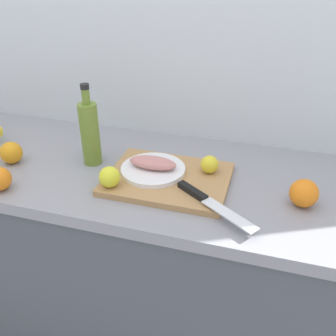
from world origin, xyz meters
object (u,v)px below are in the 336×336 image
object	(u,v)px
fish_fillet	(153,163)
chef_knife	(205,199)
white_plate	(153,170)
lemon_0	(210,164)
olive_oil_bottle	(90,132)
cutting_board	(168,179)

from	to	relation	value
fish_fillet	chef_knife	world-z (taller)	fish_fillet
white_plate	chef_knife	world-z (taller)	chef_knife
lemon_0	olive_oil_bottle	world-z (taller)	olive_oil_bottle
chef_knife	olive_oil_bottle	xyz separation A→B (m)	(-0.43, 0.15, 0.09)
cutting_board	chef_knife	size ratio (longest dim) A/B	1.51
white_plate	fish_fillet	world-z (taller)	fish_fillet
fish_fillet	olive_oil_bottle	world-z (taller)	olive_oil_bottle
fish_fillet	cutting_board	bearing A→B (deg)	-14.08
fish_fillet	chef_knife	xyz separation A→B (m)	(0.20, -0.12, -0.02)
white_plate	chef_knife	bearing A→B (deg)	-31.12
chef_knife	olive_oil_bottle	distance (m)	0.46
white_plate	fish_fillet	xyz separation A→B (m)	(0.00, 0.00, 0.03)
chef_knife	fish_fillet	bearing A→B (deg)	-176.78
white_plate	olive_oil_bottle	world-z (taller)	olive_oil_bottle
white_plate	olive_oil_bottle	size ratio (longest dim) A/B	0.74
chef_knife	olive_oil_bottle	size ratio (longest dim) A/B	0.91
cutting_board	white_plate	xyz separation A→B (m)	(-0.05, 0.01, 0.02)
cutting_board	fish_fillet	distance (m)	0.07
cutting_board	chef_knife	bearing A→B (deg)	-36.51
chef_knife	olive_oil_bottle	world-z (taller)	olive_oil_bottle
white_plate	fish_fillet	bearing A→B (deg)	0.00
chef_knife	lemon_0	xyz separation A→B (m)	(-0.02, 0.17, 0.02)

